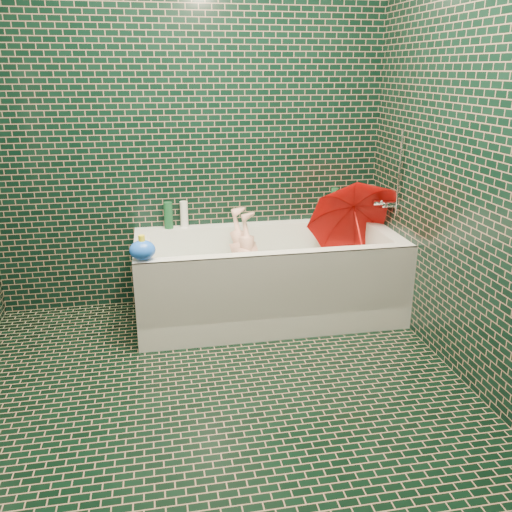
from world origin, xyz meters
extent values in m
plane|color=black|center=(0.00, 0.00, 0.00)|extent=(2.80, 2.80, 0.00)
plane|color=black|center=(0.00, 1.40, 1.25)|extent=(2.80, 0.00, 2.80)
plane|color=black|center=(0.00, -1.40, 1.25)|extent=(2.80, 0.00, 2.80)
plane|color=black|center=(1.30, 0.00, 1.25)|extent=(0.00, 2.80, 2.80)
cube|color=white|center=(0.45, 1.02, 0.07)|extent=(1.70, 0.75, 0.15)
cube|color=white|center=(0.45, 1.35, 0.35)|extent=(1.70, 0.10, 0.40)
cube|color=white|center=(0.45, 0.70, 0.35)|extent=(1.70, 0.10, 0.40)
cube|color=white|center=(1.25, 1.02, 0.35)|extent=(0.10, 0.55, 0.40)
cube|color=white|center=(-0.35, 1.02, 0.35)|extent=(0.10, 0.55, 0.40)
cube|color=white|center=(0.45, 0.66, 0.28)|extent=(1.70, 0.02, 0.55)
cube|color=green|center=(0.45, 1.02, 0.16)|extent=(1.35, 0.47, 0.01)
cube|color=silver|center=(0.45, 1.02, 0.30)|extent=(1.48, 0.53, 0.00)
cylinder|color=silver|center=(1.28, 1.02, 0.73)|extent=(0.14, 0.05, 0.05)
cylinder|color=silver|center=(1.20, 1.08, 0.73)|extent=(0.05, 0.04, 0.04)
cylinder|color=silver|center=(1.27, 0.92, 0.95)|extent=(0.01, 0.01, 0.55)
imported|color=#EBA892|center=(0.33, 1.07, 0.31)|extent=(0.88, 0.47, 0.29)
imported|color=red|center=(1.06, 1.01, 0.56)|extent=(0.92, 0.95, 0.99)
imported|color=white|center=(1.25, 1.34, 0.55)|extent=(0.10, 0.10, 0.26)
imported|color=#411D6C|center=(1.25, 1.34, 0.55)|extent=(0.10, 0.11, 0.21)
imported|color=#144827|center=(1.15, 1.34, 0.55)|extent=(0.16, 0.16, 0.18)
cylinder|color=#144827|center=(1.00, 1.37, 0.66)|extent=(0.07, 0.07, 0.22)
cylinder|color=silver|center=(1.25, 1.36, 0.63)|extent=(0.06, 0.06, 0.17)
cylinder|color=#144827|center=(-0.17, 1.34, 0.64)|extent=(0.07, 0.07, 0.18)
cylinder|color=white|center=(-0.06, 1.36, 0.64)|extent=(0.06, 0.06, 0.18)
ellipsoid|color=yellow|center=(1.06, 1.35, 0.59)|extent=(0.10, 0.09, 0.07)
sphere|color=yellow|center=(1.09, 1.34, 0.63)|extent=(0.05, 0.05, 0.05)
cone|color=orange|center=(1.12, 1.34, 0.62)|extent=(0.02, 0.02, 0.02)
ellipsoid|color=blue|center=(-0.34, 0.71, 0.61)|extent=(0.17, 0.15, 0.11)
cylinder|color=yellow|center=(-0.34, 0.71, 0.68)|extent=(0.04, 0.04, 0.04)
camera|label=1|loc=(-0.25, -2.23, 1.57)|focal=38.00mm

